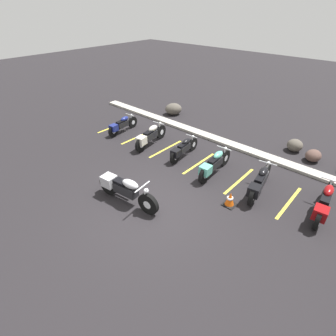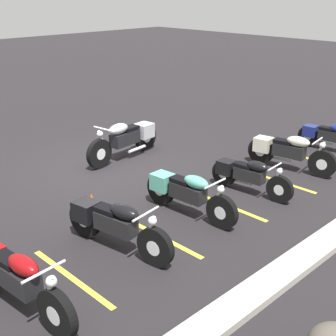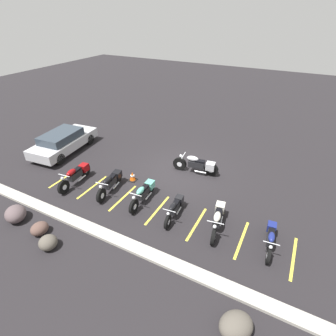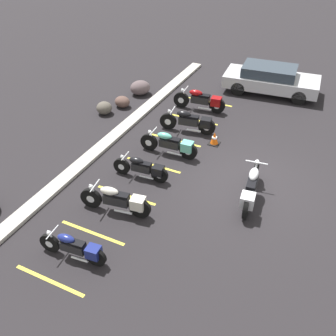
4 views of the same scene
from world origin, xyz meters
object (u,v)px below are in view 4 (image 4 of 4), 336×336
Objects in this scene: landscape_rock_2 at (122,102)px; car_silver at (271,79)px; parked_bike_2 at (143,168)px; parked_bike_5 at (202,100)px; parked_bike_0 at (75,248)px; traffic_cone at (214,139)px; landscape_rock_1 at (140,88)px; parked_bike_3 at (171,144)px; parked_bike_4 at (190,121)px; parked_bike_1 at (118,200)px; motorcycle_silver_featured at (251,188)px; landscape_rock_0 at (104,108)px.

car_silver is at bearing -51.59° from landscape_rock_2.
parked_bike_5 is at bearing -94.15° from parked_bike_2.
parked_bike_5 is at bearing -69.40° from landscape_rock_2.
parked_bike_0 is 9.27m from parked_bike_5.
parked_bike_2 is at bearing -141.20° from landscape_rock_2.
car_silver is 8.88× the size of traffic_cone.
landscape_rock_1 is 1.88× the size of traffic_cone.
parked_bike_3 reaches higher than parked_bike_2.
parked_bike_4 is at bearing -122.15° from landscape_rock_1.
parked_bike_2 is (1.81, 0.17, -0.06)m from parked_bike_1.
parked_bike_5 is 3.81m from car_silver.
parked_bike_2 is 0.87× the size of parked_bike_4.
parked_bike_3 is (1.27, 3.30, -0.05)m from motorcycle_silver_featured.
parked_bike_3 is at bearing -96.68° from parked_bike_0.
parked_bike_4 is at bearing -91.97° from parked_bike_3.
parked_bike_5 is at bearing -96.84° from parked_bike_1.
parked_bike_4 reaches higher than traffic_cone.
motorcycle_silver_featured reaches higher than parked_bike_5.
parked_bike_3 is 0.98× the size of parked_bike_4.
motorcycle_silver_featured is 5.45m from parked_bike_0.
landscape_rock_1 is 5.35m from traffic_cone.
car_silver is (10.34, -1.91, 0.21)m from parked_bike_1.
landscape_rock_2 is (0.71, 3.56, -0.23)m from parked_bike_4.
parked_bike_5 reaches higher than parked_bike_1.
parked_bike_3 is at bearing -124.91° from landscape_rock_2.
parked_bike_2 reaches higher than landscape_rock_0.
parked_bike_3 reaches higher than landscape_rock_0.
landscape_rock_2 is (4.20, 3.38, -0.16)m from parked_bike_2.
landscape_rock_0 is at bearing 24.78° from parked_bike_5.
parked_bike_0 is 12.53m from car_silver.
parked_bike_5 is 2.78m from traffic_cone.
landscape_rock_1 is 1.49m from landscape_rock_2.
landscape_rock_0 is (-5.22, 5.82, -0.41)m from car_silver.
parked_bike_4 reaches higher than parked_bike_3.
parked_bike_5 reaches higher than traffic_cone.
parked_bike_2 is at bearing -149.86° from landscape_rock_1.
parked_bike_1 is at bearing 166.25° from traffic_cone.
motorcycle_silver_featured is 8.63m from landscape_rock_1.
parked_bike_0 is 1.00× the size of parked_bike_2.
landscape_rock_0 is 0.96× the size of landscape_rock_2.
parked_bike_1 reaches higher than parked_bike_3.
landscape_rock_2 is at bearing 76.75° from traffic_cone.
parked_bike_1 is 2.35× the size of landscape_rock_1.
landscape_rock_2 is at bearing -147.13° from car_silver.
car_silver is 6.76× the size of landscape_rock_0.
landscape_rock_2 is (0.89, -0.36, -0.02)m from landscape_rock_0.
landscape_rock_2 is (-1.49, 0.08, -0.08)m from landscape_rock_1.
parked_bike_5 is (1.94, 0.29, 0.01)m from parked_bike_4.
car_silver reaches higher than parked_bike_1.
parked_bike_4 is (1.81, 0.04, 0.01)m from parked_bike_3.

